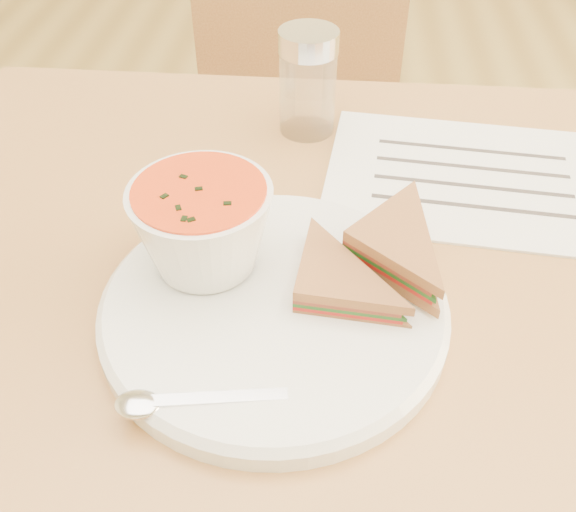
# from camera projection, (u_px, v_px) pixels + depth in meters

# --- Properties ---
(dining_table) EXTENTS (1.00, 0.70, 0.75)m
(dining_table) POSITION_uv_depth(u_px,v_px,m) (347.00, 469.00, 0.84)
(dining_table) COLOR #9D5530
(dining_table) RESTS_ON floor
(chair_far) EXTENTS (0.46, 0.46, 0.90)m
(chair_far) POSITION_uv_depth(u_px,v_px,m) (309.00, 174.00, 1.21)
(chair_far) COLOR brown
(chair_far) RESTS_ON floor
(plate) EXTENTS (0.37, 0.37, 0.02)m
(plate) POSITION_uv_depth(u_px,v_px,m) (274.00, 308.00, 0.54)
(plate) COLOR white
(plate) RESTS_ON dining_table
(soup_bowl) EXTENTS (0.13, 0.13, 0.08)m
(soup_bowl) POSITION_uv_depth(u_px,v_px,m) (203.00, 231.00, 0.53)
(soup_bowl) COLOR white
(soup_bowl) RESTS_ON plate
(sandwich_half_a) EXTENTS (0.10, 0.10, 0.03)m
(sandwich_half_a) POSITION_uv_depth(u_px,v_px,m) (293.00, 305.00, 0.51)
(sandwich_half_a) COLOR #A7743A
(sandwich_half_a) RESTS_ON plate
(sandwich_half_b) EXTENTS (0.14, 0.14, 0.03)m
(sandwich_half_b) POSITION_uv_depth(u_px,v_px,m) (342.00, 245.00, 0.54)
(sandwich_half_b) COLOR #A7743A
(sandwich_half_b) RESTS_ON plate
(spoon) EXTENTS (0.17, 0.06, 0.01)m
(spoon) POSITION_uv_depth(u_px,v_px,m) (208.00, 399.00, 0.45)
(spoon) COLOR silver
(spoon) RESTS_ON plate
(paper_menu) EXTENTS (0.33, 0.25, 0.00)m
(paper_menu) POSITION_uv_depth(u_px,v_px,m) (472.00, 178.00, 0.68)
(paper_menu) COLOR white
(paper_menu) RESTS_ON dining_table
(condiment_shaker) EXTENTS (0.08, 0.08, 0.12)m
(condiment_shaker) POSITION_uv_depth(u_px,v_px,m) (308.00, 83.00, 0.72)
(condiment_shaker) COLOR silver
(condiment_shaker) RESTS_ON dining_table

